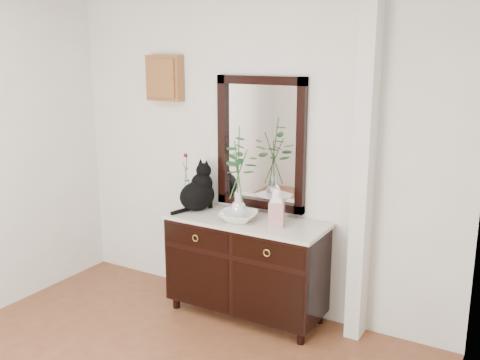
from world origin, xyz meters
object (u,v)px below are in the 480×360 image
Objects in this scene: ginger_jar at (277,207)px; sideboard at (246,263)px; cat at (197,186)px; lotus_bowl at (238,216)px.

sideboard is at bearing 174.22° from ginger_jar.
cat reaches higher than ginger_jar.
ginger_jar reaches higher than sideboard.
cat is 1.33× the size of lotus_bowl.
lotus_bowl is (-0.03, -0.07, 0.41)m from sideboard.
ginger_jar is (0.32, 0.04, 0.12)m from lotus_bowl.
cat is at bearing 175.56° from ginger_jar.
sideboard is 4.24× the size of ginger_jar.
sideboard is 0.77m from cat.
lotus_bowl is at bearing -173.13° from ginger_jar.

